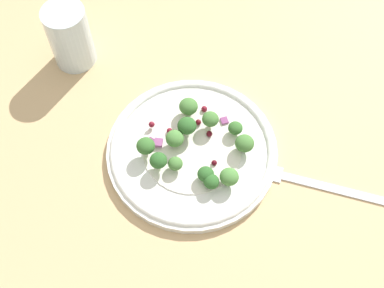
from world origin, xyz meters
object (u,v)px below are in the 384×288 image
Objects in this scene: plate at (192,150)px; water_glass at (70,37)px; fork at (314,183)px; broccoli_floret_0 at (146,146)px; broccoli_floret_2 at (229,177)px; broccoli_floret_1 at (188,107)px.

water_glass reaches higher than plate.
plate is 17.77cm from fork.
broccoli_floret_0 is 22.18cm from water_glass.
plate is at bearing 48.94° from broccoli_floret_2.
broccoli_floret_2 is 12.33cm from fork.
fork is at bearing -94.76° from broccoli_floret_0.
broccoli_floret_0 is at bearing 102.35° from plate.
broccoli_floret_2 is at bearing -128.48° from water_glass.
broccoli_floret_2 is at bearing -106.06° from broccoli_floret_0.
broccoli_floret_0 reaches higher than broccoli_floret_2.
broccoli_floret_1 is 12.52cm from broccoli_floret_2.
broccoli_floret_0 is 12.30cm from broccoli_floret_2.
water_glass is at bearing 52.26° from plate.
water_glass is at bearing 39.29° from broccoli_floret_0.
broccoli_floret_1 is 1.06× the size of broccoli_floret_2.
broccoli_floret_0 is at bearing 73.94° from broccoli_floret_2.
fork is at bearing -83.21° from broccoli_floret_2.
fork is 42.60cm from water_glass.
water_glass is (15.73, 20.33, 4.36)cm from plate.
fork is (-9.25, -18.49, -2.94)cm from broccoli_floret_1.
water_glass reaches higher than broccoli_floret_0.
broccoli_floret_0 is (-1.38, 6.32, 2.66)cm from plate.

